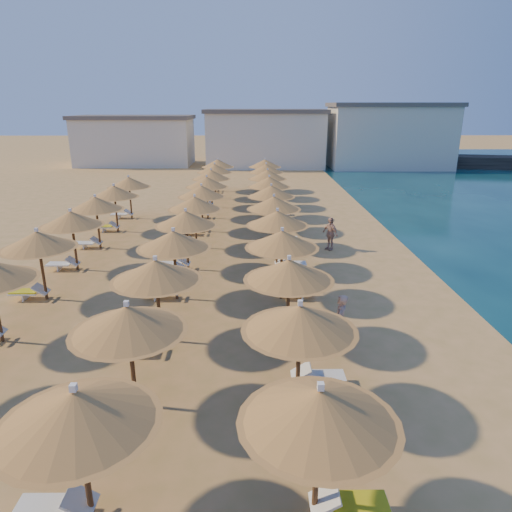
{
  "coord_description": "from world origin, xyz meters",
  "views": [
    {
      "loc": [
        1.02,
        -15.77,
        7.89
      ],
      "look_at": [
        1.2,
        4.0,
        1.3
      ],
      "focal_mm": 32.0,
      "sensor_mm": 36.0,
      "label": 1
    }
  ],
  "objects_px": {
    "parasol_row_east": "(275,211)",
    "parasol_row_west": "(191,211)",
    "jetty": "(472,162)",
    "beachgoer_c": "(330,234)",
    "beachgoer_a": "(340,321)"
  },
  "relations": [
    {
      "from": "parasol_row_east",
      "to": "parasol_row_west",
      "type": "distance_m",
      "value": 4.44
    },
    {
      "from": "jetty",
      "to": "parasol_row_west",
      "type": "height_order",
      "value": "parasol_row_west"
    },
    {
      "from": "beachgoer_c",
      "to": "parasol_row_west",
      "type": "bearing_deg",
      "value": -114.24
    },
    {
      "from": "jetty",
      "to": "beachgoer_c",
      "type": "height_order",
      "value": "beachgoer_c"
    },
    {
      "from": "jetty",
      "to": "beachgoer_c",
      "type": "distance_m",
      "value": 43.1
    },
    {
      "from": "parasol_row_west",
      "to": "beachgoer_c",
      "type": "distance_m",
      "value": 7.95
    },
    {
      "from": "jetty",
      "to": "parasol_row_west",
      "type": "bearing_deg",
      "value": -118.82
    },
    {
      "from": "parasol_row_east",
      "to": "jetty",
      "type": "bearing_deg",
      "value": 53.18
    },
    {
      "from": "beachgoer_a",
      "to": "jetty",
      "type": "bearing_deg",
      "value": 170.55
    },
    {
      "from": "parasol_row_east",
      "to": "parasol_row_west",
      "type": "bearing_deg",
      "value": 180.0
    },
    {
      "from": "parasol_row_east",
      "to": "parasol_row_west",
      "type": "xyz_separation_m",
      "value": [
        -4.44,
        0.0,
        0.0
      ]
    },
    {
      "from": "jetty",
      "to": "parasol_row_east",
      "type": "relative_size",
      "value": 0.7
    },
    {
      "from": "jetty",
      "to": "beachgoer_c",
      "type": "relative_size",
      "value": 16.03
    },
    {
      "from": "parasol_row_east",
      "to": "beachgoer_c",
      "type": "xyz_separation_m",
      "value": [
        3.19,
        1.47,
        -1.65
      ]
    },
    {
      "from": "jetty",
      "to": "beachgoer_c",
      "type": "xyz_separation_m",
      "value": [
        -24.47,
        -35.48,
        0.19
      ]
    }
  ]
}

